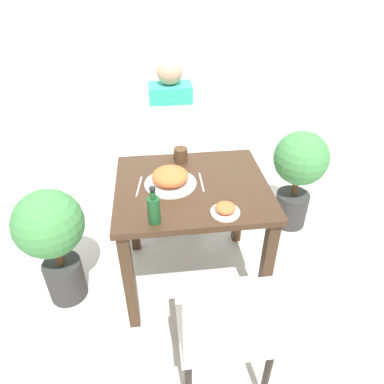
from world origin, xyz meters
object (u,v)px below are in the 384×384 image
(food_plate, at_px, (170,178))
(person_figure, at_px, (172,130))
(chair_near, at_px, (227,323))
(chair_far, at_px, (175,161))
(side_plate, at_px, (225,209))
(sauce_bottle, at_px, (154,209))
(potted_plant_left, at_px, (52,236))
(drink_cup, at_px, (181,155))
(potted_plant_right, at_px, (299,171))

(food_plate, relative_size, person_figure, 0.25)
(chair_near, distance_m, food_plate, 0.82)
(chair_far, height_order, side_plate, chair_far)
(sauce_bottle, height_order, potted_plant_left, sauce_bottle)
(food_plate, height_order, side_plate, food_plate)
(side_plate, height_order, sauce_bottle, sauce_bottle)
(chair_near, bearing_deg, person_figure, -86.81)
(person_figure, bearing_deg, chair_near, -86.81)
(side_plate, height_order, person_figure, person_figure)
(drink_cup, bearing_deg, potted_plant_right, 12.83)
(drink_cup, distance_m, potted_plant_left, 0.88)
(chair_far, xyz_separation_m, drink_cup, (0.01, -0.44, 0.29))
(side_plate, relative_size, person_figure, 0.13)
(sauce_bottle, xyz_separation_m, person_figure, (0.18, 1.41, -0.25))
(chair_far, bearing_deg, sauce_bottle, -99.46)
(food_plate, bearing_deg, drink_cup, 71.98)
(potted_plant_right, height_order, person_figure, person_figure)
(chair_far, relative_size, food_plate, 3.07)
(drink_cup, relative_size, potted_plant_left, 0.12)
(food_plate, relative_size, potted_plant_left, 0.37)
(food_plate, bearing_deg, chair_far, 84.21)
(chair_far, bearing_deg, drink_cup, -88.50)
(chair_near, height_order, food_plate, chair_near)
(side_plate, xyz_separation_m, drink_cup, (-0.17, 0.55, 0.02))
(food_plate, bearing_deg, side_plate, -49.30)
(chair_far, height_order, drink_cup, chair_far)
(chair_far, relative_size, person_figure, 0.76)
(chair_far, xyz_separation_m, side_plate, (0.18, -0.99, 0.27))
(chair_far, xyz_separation_m, food_plate, (-0.07, -0.70, 0.29))
(side_plate, bearing_deg, potted_plant_left, 166.70)
(potted_plant_left, bearing_deg, side_plate, -13.30)
(drink_cup, distance_m, person_figure, 0.87)
(sauce_bottle, xyz_separation_m, potted_plant_left, (-0.59, 0.25, -0.33))
(chair_near, xyz_separation_m, chair_far, (-0.11, 1.44, 0.00))
(drink_cup, distance_m, sauce_bottle, 0.60)
(sauce_bottle, bearing_deg, person_figure, 82.82)
(sauce_bottle, distance_m, potted_plant_right, 1.36)
(sauce_bottle, distance_m, potted_plant_left, 0.72)
(chair_far, bearing_deg, food_plate, -95.79)
(side_plate, xyz_separation_m, potted_plant_right, (0.72, 0.75, -0.28))
(drink_cup, height_order, potted_plant_left, drink_cup)
(chair_near, distance_m, person_figure, 1.84)
(sauce_bottle, bearing_deg, food_plate, 72.80)
(food_plate, xyz_separation_m, side_plate, (0.25, -0.29, -0.02))
(drink_cup, xyz_separation_m, sauce_bottle, (-0.18, -0.57, 0.03))
(chair_far, height_order, potted_plant_right, chair_far)
(drink_cup, bearing_deg, person_figure, 90.18)
(potted_plant_right, bearing_deg, chair_near, -123.39)
(potted_plant_right, xyz_separation_m, person_figure, (-0.89, 0.64, 0.09))
(potted_plant_left, height_order, person_figure, person_figure)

